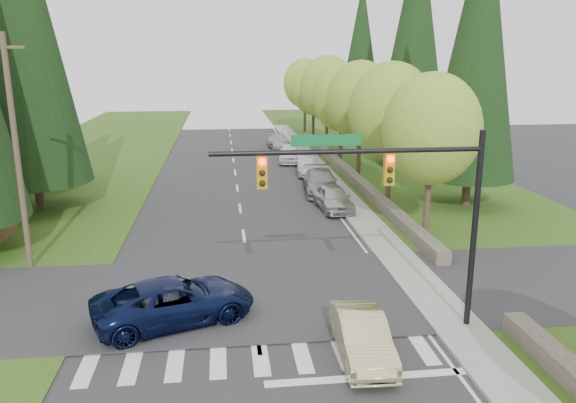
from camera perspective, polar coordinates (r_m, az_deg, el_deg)
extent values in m
cube|color=#2C5216|center=(36.34, 16.10, -0.40)|extent=(14.00, 110.00, 0.06)
cube|color=#2C5216|center=(35.62, -26.23, -1.65)|extent=(14.00, 110.00, 0.06)
cube|color=#28282B|center=(22.25, -3.69, -9.48)|extent=(120.00, 8.00, 0.10)
cube|color=gray|center=(36.33, 5.98, 0.15)|extent=(1.80, 80.00, 0.13)
cube|color=gray|center=(36.15, 4.67, 0.11)|extent=(0.20, 80.00, 0.13)
cube|color=#4C4438|center=(44.24, 5.88, 3.13)|extent=(0.70, 40.00, 0.70)
cylinder|color=black|center=(19.53, 18.39, -3.03)|extent=(0.20, 0.20, 6.80)
cylinder|color=black|center=(17.48, 6.20, 5.08)|extent=(8.60, 0.16, 0.16)
cube|color=#0C662D|center=(17.33, 3.93, 6.22)|extent=(2.20, 0.04, 0.35)
cube|color=#BF8C0C|center=(17.92, 10.21, 3.22)|extent=(0.32, 0.24, 1.00)
sphere|color=#FF0C05|center=(17.73, 10.39, 4.24)|extent=(0.22, 0.22, 0.22)
cube|color=#BF8C0C|center=(17.19, -2.67, 2.96)|extent=(0.32, 0.24, 1.00)
sphere|color=#FF0C05|center=(16.99, -2.65, 4.02)|extent=(0.22, 0.22, 0.22)
cylinder|color=#473828|center=(26.06, -25.81, 4.16)|extent=(0.24, 0.24, 10.00)
cube|color=#473828|center=(25.75, -26.91, 13.82)|extent=(1.60, 0.10, 0.12)
cylinder|color=#38281C|center=(28.99, 14.01, 0.81)|extent=(0.32, 0.32, 4.76)
ellipsoid|color=olive|center=(28.42, 14.41, 7.15)|extent=(4.80, 4.80, 5.52)
cylinder|color=#38281C|center=(35.47, 10.23, 3.62)|extent=(0.32, 0.32, 4.93)
ellipsoid|color=olive|center=(35.01, 10.48, 9.00)|extent=(5.20, 5.20, 5.98)
cylinder|color=#38281C|center=(42.06, 7.22, 5.50)|extent=(0.32, 0.32, 5.04)
ellipsoid|color=olive|center=(41.66, 7.37, 10.15)|extent=(5.00, 5.00, 5.75)
cylinder|color=#38281C|center=(48.84, 5.36, 6.67)|extent=(0.32, 0.32, 4.82)
ellipsoid|color=olive|center=(48.50, 5.45, 10.50)|extent=(5.00, 5.00, 5.75)
cylinder|color=#38281C|center=(55.65, 3.96, 7.84)|extent=(0.32, 0.32, 5.15)
ellipsoid|color=olive|center=(55.35, 4.02, 11.43)|extent=(5.40, 5.40, 6.21)
cylinder|color=#38281C|center=(62.49, 2.58, 8.38)|extent=(0.32, 0.32, 4.70)
ellipsoid|color=olive|center=(62.23, 2.61, 11.31)|extent=(4.80, 4.80, 5.52)
cylinder|color=#38281C|center=(69.37, 1.72, 9.12)|extent=(0.32, 0.32, 4.98)
ellipsoid|color=olive|center=(69.13, 1.74, 11.91)|extent=(5.20, 5.20, 5.98)
cylinder|color=#38281C|center=(36.91, -23.95, 0.68)|extent=(0.50, 0.50, 2.00)
cone|color=black|center=(36.09, -25.69, 16.76)|extent=(6.46, 6.46, 19.00)
cylinder|color=#38281C|center=(43.11, -24.23, 2.50)|extent=(0.50, 0.50, 2.00)
cone|color=black|center=(42.37, -25.58, 14.88)|extent=(5.78, 5.78, 17.00)
cylinder|color=#38281C|center=(36.51, 17.66, 1.12)|extent=(0.50, 0.50, 2.00)
cone|color=black|center=(35.62, 18.77, 15.02)|extent=(5.44, 5.44, 16.00)
cylinder|color=#38281C|center=(49.64, 12.15, 4.89)|extent=(0.50, 0.50, 2.00)
cone|color=black|center=(49.02, 12.78, 16.26)|extent=(6.12, 6.12, 18.00)
cylinder|color=#38281C|center=(62.66, 7.17, 7.06)|extent=(0.50, 0.50, 2.00)
cone|color=black|center=(62.14, 7.42, 14.67)|extent=(5.10, 5.10, 15.00)
imported|color=beige|center=(17.92, 7.52, -13.42)|extent=(1.59, 4.20, 1.37)
imported|color=#0A1336|center=(20.24, -11.46, -9.89)|extent=(6.14, 4.37, 1.55)
imported|color=#ABABAF|center=(33.95, 4.62, 0.37)|extent=(2.11, 4.57, 1.52)
imported|color=gray|center=(38.06, 3.36, 1.99)|extent=(2.62, 5.59, 1.58)
imported|color=#B0AFB4|center=(44.03, 1.96, 3.63)|extent=(1.92, 4.45, 1.42)
imported|color=white|center=(49.35, 0.14, 4.92)|extent=(2.40, 4.84, 1.59)
imported|color=#A8A8AD|center=(56.22, -0.86, 6.02)|extent=(2.36, 5.05, 1.43)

